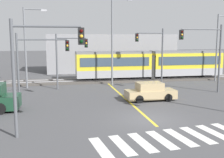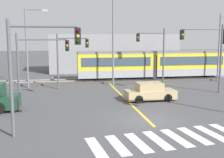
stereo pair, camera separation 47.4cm
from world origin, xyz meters
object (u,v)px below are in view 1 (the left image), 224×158
(traffic_light_mid_right, at_px, (207,48))
(street_lamp_east, at_px, (219,43))
(traffic_light_near_left, at_px, (38,60))
(traffic_light_far_left, at_px, (68,53))
(light_rail_tram, at_px, (150,63))
(traffic_light_far_right, at_px, (154,48))
(street_lamp_centre, at_px, (114,36))
(street_lamp_west, at_px, (27,43))
(sedan_crossing, at_px, (150,92))
(traffic_light_mid_left, at_px, (37,57))

(traffic_light_mid_right, distance_m, street_lamp_east, 8.39)
(traffic_light_near_left, relative_size, street_lamp_east, 0.77)
(traffic_light_far_left, relative_size, street_lamp_east, 0.70)
(light_rail_tram, relative_size, traffic_light_far_right, 2.95)
(street_lamp_centre, relative_size, street_lamp_east, 1.20)
(traffic_light_near_left, height_order, street_lamp_west, street_lamp_west)
(sedan_crossing, height_order, traffic_light_near_left, traffic_light_near_left)
(traffic_light_far_left, height_order, street_lamp_east, street_lamp_east)
(traffic_light_mid_right, distance_m, street_lamp_centre, 9.74)
(sedan_crossing, relative_size, street_lamp_west, 0.51)
(street_lamp_west, distance_m, street_lamp_east, 22.03)
(sedan_crossing, xyz_separation_m, traffic_light_mid_left, (-9.30, 1.44, 3.02))
(traffic_light_far_left, bearing_deg, traffic_light_mid_left, -117.45)
(traffic_light_mid_left, xyz_separation_m, street_lamp_centre, (7.76, 6.40, 1.69))
(sedan_crossing, xyz_separation_m, traffic_light_far_left, (-6.57, 6.70, 3.00))
(traffic_light_mid_left, bearing_deg, light_rail_tram, 36.56)
(sedan_crossing, bearing_deg, traffic_light_near_left, -140.24)
(traffic_light_near_left, bearing_deg, light_rail_tram, 55.84)
(traffic_light_near_left, bearing_deg, traffic_light_far_left, 81.42)
(light_rail_tram, relative_size, traffic_light_mid_left, 3.29)
(light_rail_tram, xyz_separation_m, traffic_light_near_left, (-12.46, -18.36, 2.07))
(traffic_light_far_left, bearing_deg, street_lamp_west, 161.83)
(traffic_light_mid_right, relative_size, traffic_light_far_right, 1.03)
(sedan_crossing, height_order, traffic_light_mid_right, traffic_light_mid_right)
(traffic_light_mid_right, height_order, traffic_light_mid_left, traffic_light_mid_right)
(traffic_light_far_left, height_order, traffic_light_mid_left, traffic_light_far_left)
(street_lamp_west, bearing_deg, traffic_light_far_right, -1.16)
(traffic_light_mid_left, relative_size, street_lamp_centre, 0.59)
(traffic_light_far_right, bearing_deg, light_rail_tram, 76.47)
(sedan_crossing, bearing_deg, street_lamp_east, 36.73)
(sedan_crossing, relative_size, street_lamp_centre, 0.44)
(light_rail_tram, relative_size, street_lamp_west, 2.23)
(traffic_light_far_right, bearing_deg, sedan_crossing, -111.01)
(street_lamp_centre, bearing_deg, traffic_light_far_left, -167.31)
(light_rail_tram, height_order, traffic_light_mid_right, traffic_light_mid_right)
(light_rail_tram, height_order, street_lamp_east, street_lamp_east)
(sedan_crossing, distance_m, street_lamp_east, 14.78)
(traffic_light_mid_left, bearing_deg, street_lamp_west, 101.10)
(traffic_light_far_right, bearing_deg, traffic_light_far_left, -173.75)
(light_rail_tram, height_order, street_lamp_west, street_lamp_west)
(sedan_crossing, bearing_deg, light_rail_tram, 71.20)
(traffic_light_far_left, distance_m, traffic_light_mid_left, 5.93)
(traffic_light_far_right, relative_size, street_lamp_east, 0.78)
(traffic_light_mid_right, bearing_deg, light_rail_tram, 104.58)
(traffic_light_far_left, relative_size, traffic_light_mid_left, 1.00)
(light_rail_tram, xyz_separation_m, sedan_crossing, (-3.80, -11.15, -1.35))
(light_rail_tram, distance_m, traffic_light_far_right, 4.04)
(street_lamp_centre, distance_m, street_lamp_east, 13.02)
(street_lamp_west, distance_m, street_lamp_centre, 9.08)
(sedan_crossing, xyz_separation_m, traffic_light_mid_right, (6.18, 1.99, 3.58))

